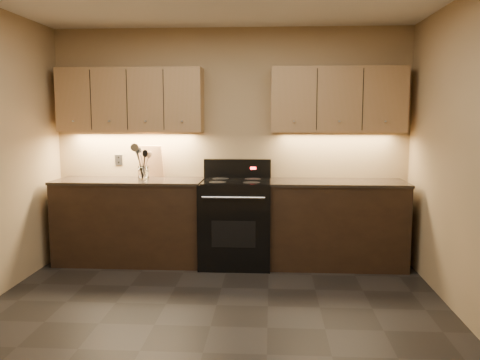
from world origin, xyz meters
TOP-DOWN VIEW (x-y plane):
  - floor at (0.00, 0.00)m, footprint 4.00×4.00m
  - wall_back at (0.00, 2.00)m, footprint 4.00×0.04m
  - counter_left at (-1.10, 1.70)m, footprint 1.62×0.62m
  - counter_right at (1.18, 1.70)m, footprint 1.46×0.62m
  - stove at (0.08, 1.68)m, footprint 0.76×0.68m
  - upper_cab_left at (-1.10, 1.85)m, footprint 1.60×0.30m
  - upper_cab_right at (1.18, 1.85)m, footprint 1.44×0.30m
  - outlet_plate at (-1.30, 1.99)m, footprint 0.08×0.01m
  - utensil_crock at (-0.95, 1.74)m, footprint 0.13×0.13m
  - cutting_board at (-0.91, 1.95)m, footprint 0.30×0.15m
  - wooden_spoon at (-0.97, 1.74)m, footprint 0.15×0.09m
  - black_spoon at (-0.96, 1.76)m, footprint 0.12×0.16m
  - black_turner at (-0.95, 1.72)m, footprint 0.16×0.11m
  - steel_spatula at (-0.93, 1.75)m, footprint 0.16×0.11m
  - steel_skimmer at (-0.93, 1.72)m, footprint 0.20×0.15m

SIDE VIEW (x-z plane):
  - floor at x=0.00m, z-range 0.00..0.00m
  - counter_left at x=-1.10m, z-range 0.00..0.93m
  - counter_right at x=1.18m, z-range 0.00..0.93m
  - stove at x=0.08m, z-range -0.09..1.05m
  - utensil_crock at x=-0.95m, z-range 0.92..1.07m
  - wooden_spoon at x=-0.97m, z-range 0.94..1.25m
  - cutting_board at x=-0.91m, z-range 0.93..1.29m
  - black_spoon at x=-0.96m, z-range 0.94..1.28m
  - black_turner at x=-0.95m, z-range 0.94..1.29m
  - outlet_plate at x=-1.30m, z-range 1.06..1.18m
  - steel_spatula at x=-0.93m, z-range 0.94..1.30m
  - steel_skimmer at x=-0.93m, z-range 0.94..1.33m
  - wall_back at x=0.00m, z-range 0.00..2.60m
  - upper_cab_left at x=-1.10m, z-range 1.45..2.15m
  - upper_cab_right at x=1.18m, z-range 1.45..2.15m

